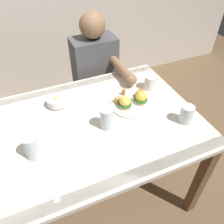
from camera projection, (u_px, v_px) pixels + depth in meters
The scene contains 10 objects.
ground_plane at pixel (100, 188), 1.82m from camera, with size 6.00×6.00×0.00m, color brown.
dining_table at pixel (96, 134), 1.39m from camera, with size 1.20×0.90×0.74m.
eggs_benedict_plate at pixel (132, 102), 1.42m from camera, with size 0.27×0.27×0.09m.
fruit_bowl at pixel (56, 101), 1.42m from camera, with size 0.12×0.12×0.06m.
coffee_mug at pixel (151, 82), 1.54m from camera, with size 0.11×0.08×0.09m.
fork at pixel (58, 188), 1.01m from camera, with size 0.07×0.15×0.00m.
water_glass_near at pixel (107, 120), 1.26m from camera, with size 0.07×0.07×0.13m.
water_glass_far at pixel (186, 115), 1.30m from camera, with size 0.07×0.07×0.11m.
water_glass_extra at pixel (32, 148), 1.11m from camera, with size 0.07×0.07×0.13m.
diner_person at pixel (97, 75), 1.86m from camera, with size 0.34×0.54×1.14m.
Camera 1 is at (-0.29, -0.91, 1.67)m, focal length 36.67 mm.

